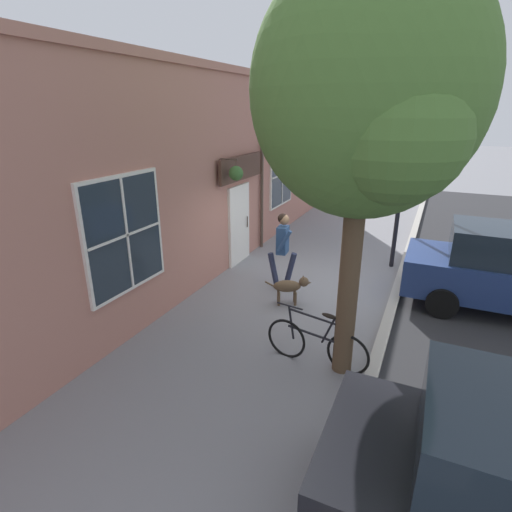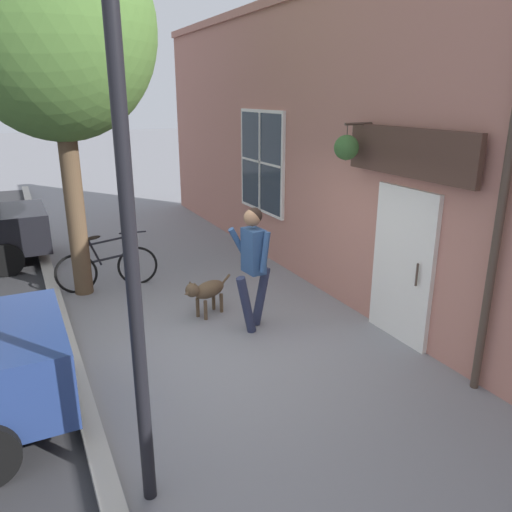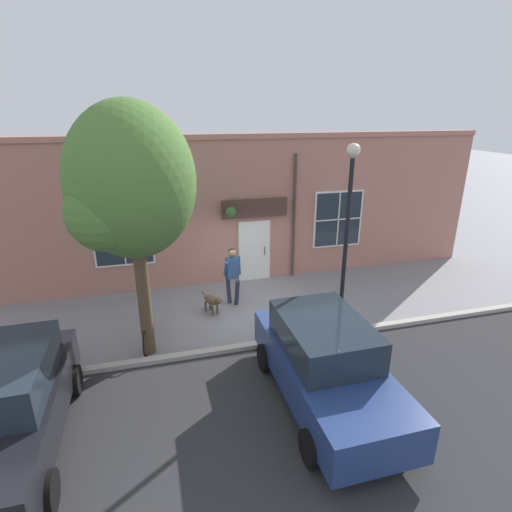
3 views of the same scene
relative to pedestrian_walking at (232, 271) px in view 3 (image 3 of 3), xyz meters
name	(u,v)px [view 3 (image 3 of 3)]	position (x,y,z in m)	size (l,w,h in m)	color
ground_plane	(249,309)	(0.49, 0.37, -1.09)	(90.00, 90.00, 0.00)	gray
curb_and_road	(336,469)	(6.34, 0.37, -1.07)	(10.10, 28.00, 0.12)	#B2ADA3
storefront_facade	(232,211)	(-1.85, 0.39, 1.36)	(0.95, 18.00, 4.89)	#B27566
pedestrian_walking	(232,271)	(0.00, 0.00, 0.00)	(0.64, 0.55, 1.79)	#282D47
dog_on_leash	(212,300)	(0.46, -0.70, -0.67)	(0.92, 0.51, 0.64)	brown
street_tree_by_curb	(129,186)	(2.07, -2.58, 3.00)	(2.99, 2.69, 5.82)	brown
leaning_bicycle	(146,330)	(1.58, -2.57, -0.71)	(1.74, 0.18, 1.00)	black
parked_car_nearest_curb	(3,407)	(4.44, -4.88, -0.21)	(4.31, 1.95, 1.75)	black
parked_car_mid_block	(325,362)	(4.68, 0.88, -0.21)	(4.31, 1.95, 1.75)	navy
street_lamp	(348,214)	(2.17, 2.48, 2.09)	(0.32, 0.32, 4.86)	black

